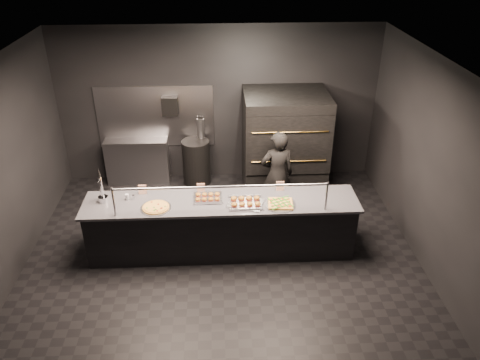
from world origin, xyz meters
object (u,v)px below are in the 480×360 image
(towel_dispenser, at_px, (170,106))
(trash_bin, at_px, (196,162))
(prep_shelf, at_px, (138,161))
(service_counter, at_px, (222,226))
(square_pizza, at_px, (280,204))
(fire_extinguisher, at_px, (201,129))
(round_pizza, at_px, (156,207))
(pizza_oven, at_px, (284,143))
(slider_tray_b, at_px, (246,202))
(slider_tray_a, at_px, (208,198))
(beer_tap, at_px, (102,192))
(worker, at_px, (277,175))

(towel_dispenser, bearing_deg, trash_bin, -20.99)
(prep_shelf, bearing_deg, service_counter, -55.41)
(trash_bin, bearing_deg, square_pizza, -60.81)
(prep_shelf, xyz_separation_m, fire_extinguisher, (1.25, 0.08, 0.61))
(service_counter, height_order, round_pizza, service_counter)
(pizza_oven, distance_m, fire_extinguisher, 1.63)
(prep_shelf, xyz_separation_m, slider_tray_b, (1.96, -2.42, 0.50))
(prep_shelf, relative_size, slider_tray_b, 2.05)
(prep_shelf, relative_size, towel_dispenser, 3.43)
(pizza_oven, relative_size, towel_dispenser, 5.46)
(prep_shelf, distance_m, fire_extinguisher, 1.39)
(prep_shelf, relative_size, round_pizza, 2.69)
(fire_extinguisher, relative_size, trash_bin, 0.57)
(slider_tray_a, bearing_deg, fire_extinguisher, 93.68)
(service_counter, bearing_deg, towel_dispenser, 110.63)
(service_counter, bearing_deg, beer_tap, 177.34)
(beer_tap, distance_m, square_pizza, 2.63)
(service_counter, height_order, worker, worker)
(beer_tap, xyz_separation_m, slider_tray_b, (2.11, -0.18, -0.13))
(fire_extinguisher, relative_size, worker, 0.32)
(round_pizza, bearing_deg, fire_extinguisher, 76.76)
(slider_tray_a, bearing_deg, trash_bin, 96.81)
(service_counter, relative_size, trash_bin, 4.59)
(pizza_oven, height_order, round_pizza, pizza_oven)
(towel_dispenser, height_order, round_pizza, towel_dispenser)
(towel_dispenser, xyz_separation_m, round_pizza, (-0.05, -2.54, -0.61))
(beer_tap, bearing_deg, trash_bin, 58.89)
(round_pizza, height_order, trash_bin, round_pizza)
(fire_extinguisher, bearing_deg, beer_tap, -121.08)
(round_pizza, xyz_separation_m, slider_tray_a, (0.75, 0.22, 0.01))
(prep_shelf, xyz_separation_m, trash_bin, (1.14, -0.10, -0.00))
(prep_shelf, bearing_deg, towel_dispenser, 5.71)
(worker, bearing_deg, slider_tray_a, 32.95)
(prep_shelf, height_order, round_pizza, round_pizza)
(prep_shelf, height_order, worker, worker)
(service_counter, relative_size, towel_dispenser, 11.71)
(slider_tray_b, height_order, worker, worker)
(square_pizza, distance_m, trash_bin, 2.76)
(prep_shelf, height_order, slider_tray_b, slider_tray_b)
(slider_tray_a, relative_size, trash_bin, 0.50)
(fire_extinguisher, distance_m, trash_bin, 0.65)
(pizza_oven, distance_m, slider_tray_b, 2.17)
(beer_tap, bearing_deg, towel_dispenser, 69.84)
(slider_tray_a, relative_size, worker, 0.28)
(service_counter, xyz_separation_m, pizza_oven, (1.20, 1.90, 0.50))
(towel_dispenser, height_order, fire_extinguisher, towel_dispenser)
(round_pizza, bearing_deg, slider_tray_a, 16.20)
(beer_tap, bearing_deg, slider_tray_a, -0.47)
(slider_tray_b, relative_size, square_pizza, 1.29)
(slider_tray_b, height_order, square_pizza, slider_tray_b)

